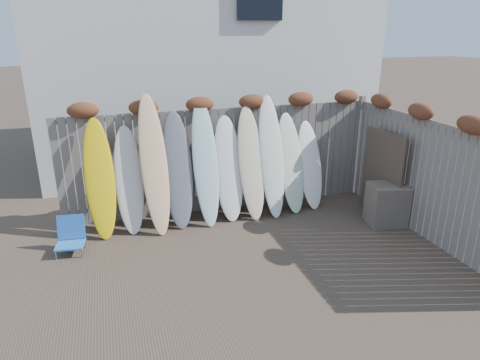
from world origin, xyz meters
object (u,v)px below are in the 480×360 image
object	(u,v)px
beach_chair	(71,236)
lattice_panel	(382,175)
wooden_crate	(387,204)
surfboard_0	(100,179)

from	to	relation	value
beach_chair	lattice_panel	bearing A→B (deg)	-2.63
wooden_crate	lattice_panel	bearing A→B (deg)	74.89
beach_chair	surfboard_0	distance (m)	1.04
beach_chair	wooden_crate	size ratio (longest dim) A/B	0.75
wooden_crate	lattice_panel	world-z (taller)	lattice_panel
lattice_panel	surfboard_0	size ratio (longest dim) A/B	0.78
surfboard_0	beach_chair	bearing A→B (deg)	-136.26
beach_chair	lattice_panel	distance (m)	5.59
lattice_panel	surfboard_0	world-z (taller)	surfboard_0
wooden_crate	beach_chair	bearing A→B (deg)	173.39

